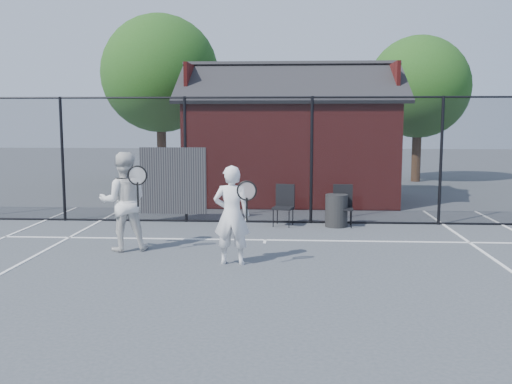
# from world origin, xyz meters

# --- Properties ---
(ground) EXTENTS (80.00, 80.00, 0.00)m
(ground) POSITION_xyz_m (0.00, 0.00, 0.00)
(ground) COLOR #404549
(ground) RESTS_ON ground
(court_lines) EXTENTS (11.02, 18.00, 0.01)m
(court_lines) POSITION_xyz_m (0.00, -1.32, 0.01)
(court_lines) COLOR white
(court_lines) RESTS_ON ground
(fence) EXTENTS (22.04, 3.00, 3.00)m
(fence) POSITION_xyz_m (-0.30, 5.00, 1.45)
(fence) COLOR black
(fence) RESTS_ON ground
(clubhouse) EXTENTS (6.50, 4.36, 4.19)m
(clubhouse) POSITION_xyz_m (0.50, 9.00, 1.61)
(clubhouse) COLOR maroon
(clubhouse) RESTS_ON ground
(tree_left) EXTENTS (4.48, 4.48, 6.44)m
(tree_left) POSITION_xyz_m (-4.50, 13.50, 4.19)
(tree_left) COLOR #372816
(tree_left) RESTS_ON ground
(tree_right) EXTENTS (3.97, 3.97, 5.70)m
(tree_right) POSITION_xyz_m (5.50, 14.50, 3.71)
(tree_right) COLOR #372816
(tree_right) RESTS_ON ground
(player_front) EXTENTS (0.77, 0.57, 1.70)m
(player_front) POSITION_xyz_m (-0.49, 1.03, 0.85)
(player_front) COLOR white
(player_front) RESTS_ON ground
(player_back) EXTENTS (1.09, 0.93, 1.86)m
(player_back) POSITION_xyz_m (-2.62, 1.96, 0.93)
(player_back) COLOR white
(player_back) RESTS_ON ground
(chair_left) EXTENTS (0.55, 0.56, 0.94)m
(chair_left) POSITION_xyz_m (0.34, 4.60, 0.47)
(chair_left) COLOR black
(chair_left) RESTS_ON ground
(chair_right) EXTENTS (0.47, 0.49, 0.94)m
(chair_right) POSITION_xyz_m (1.72, 4.60, 0.47)
(chair_right) COLOR black
(chair_right) RESTS_ON ground
(waste_bin) EXTENTS (0.55, 0.55, 0.75)m
(waste_bin) POSITION_xyz_m (1.57, 4.60, 0.37)
(waste_bin) COLOR black
(waste_bin) RESTS_ON ground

